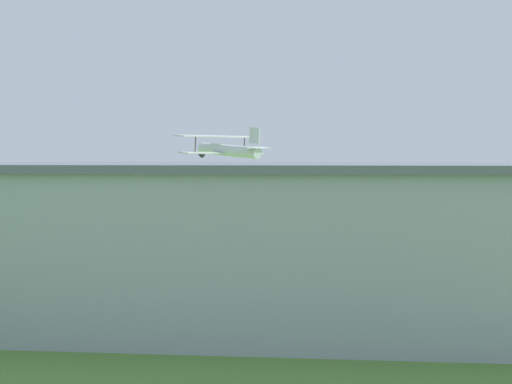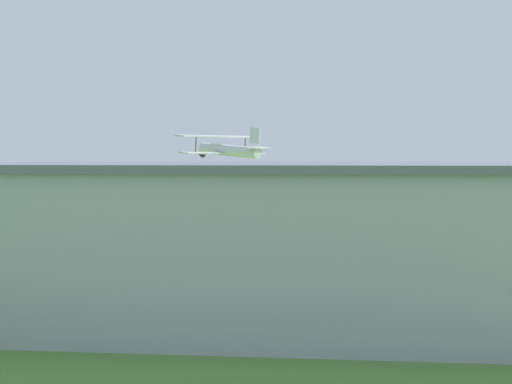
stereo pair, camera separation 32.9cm
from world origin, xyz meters
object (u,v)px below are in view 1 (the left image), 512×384
Objects in this scene: hangar at (300,241)px; person_at_fence_line at (186,254)px; windsock at (219,176)px; biplane at (226,149)px; person_by_parked_cars at (411,257)px; car_green at (84,263)px.

person_at_fence_line is at bearing -62.84° from hangar.
person_at_fence_line is 0.27× the size of windsock.
biplane is 19.46m from person_by_parked_cars.
car_green is at bearing -40.09° from hangar.
biplane is at bearing -111.41° from car_green.
person_by_parked_cars is at bearing -108.76° from hangar.
hangar is 30.71m from biplane.
car_green is 2.76× the size of person_by_parked_cars.
person_by_parked_cars is at bearing 129.92° from windsock.
hangar is at bearing 139.91° from car_green.
hangar is 4.70× the size of windsock.
hangar reaches higher than person_at_fence_line.
car_green is 21.91m from person_by_parked_cars.
person_by_parked_cars is (-21.04, -6.13, -0.01)m from car_green.
windsock is (-4.46, -25.93, 4.93)m from car_green.
hangar is 18.72× the size of person_by_parked_cars.
biplane reaches higher than car_green.
person_at_fence_line is (-5.55, -5.51, 0.05)m from car_green.
hangar is 3.93× the size of biplane.
person_at_fence_line is at bearing 84.68° from biplane.
person_at_fence_line reaches higher than car_green.
hangar is at bearing 105.01° from windsock.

